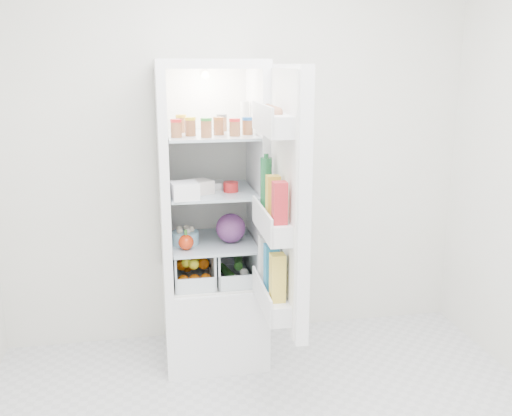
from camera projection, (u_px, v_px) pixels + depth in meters
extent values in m
cube|color=silver|center=(237.00, 141.00, 3.61)|extent=(3.00, 0.02, 2.60)
cube|color=white|center=(214.00, 315.00, 3.56)|extent=(0.60, 0.60, 0.50)
cube|color=white|center=(209.00, 64.00, 3.18)|extent=(0.60, 0.60, 0.05)
cube|color=white|center=(206.00, 170.00, 3.60)|extent=(0.60, 0.05, 1.25)
cube|color=white|center=(164.00, 180.00, 3.29)|extent=(0.05, 0.60, 1.25)
cube|color=white|center=(257.00, 176.00, 3.39)|extent=(0.05, 0.60, 1.25)
cube|color=white|center=(207.00, 170.00, 3.57)|extent=(0.50, 0.01, 1.25)
sphere|color=white|center=(205.00, 75.00, 3.40)|extent=(0.05, 0.05, 0.05)
cube|color=#AABBC7|center=(213.00, 242.00, 3.41)|extent=(0.49, 0.53, 0.01)
cube|color=#AABBC7|center=(212.00, 191.00, 3.33)|extent=(0.49, 0.53, 0.02)
cube|color=#AABBC7|center=(211.00, 135.00, 3.25)|extent=(0.49, 0.53, 0.02)
cylinder|color=#B21919|center=(176.00, 129.00, 3.08)|extent=(0.06, 0.06, 0.08)
cylinder|color=gold|center=(190.00, 128.00, 3.14)|extent=(0.06, 0.06, 0.08)
cylinder|color=#267226|center=(206.00, 129.00, 3.08)|extent=(0.06, 0.06, 0.08)
cylinder|color=brown|center=(219.00, 127.00, 3.19)|extent=(0.06, 0.06, 0.08)
cylinder|color=#B21919|center=(235.00, 128.00, 3.13)|extent=(0.06, 0.06, 0.08)
cylinder|color=#194C8C|center=(248.00, 127.00, 3.20)|extent=(0.06, 0.06, 0.08)
cylinder|color=#BF8C19|center=(181.00, 125.00, 3.30)|extent=(0.06, 0.06, 0.08)
cylinder|color=#4C4C4C|center=(222.00, 124.00, 3.37)|extent=(0.06, 0.06, 0.08)
cylinder|color=silver|center=(245.00, 116.00, 3.36)|extent=(0.06, 0.06, 0.17)
cube|color=white|center=(184.00, 191.00, 3.11)|extent=(0.16, 0.16, 0.09)
cube|color=silver|center=(199.00, 187.00, 3.24)|extent=(0.17, 0.17, 0.08)
cylinder|color=red|center=(231.00, 187.00, 3.28)|extent=(0.10, 0.10, 0.06)
cube|color=#B8B8BC|center=(210.00, 185.00, 3.37)|extent=(0.17, 0.13, 0.04)
sphere|color=#501B47|center=(231.00, 228.00, 3.36)|extent=(0.17, 0.17, 0.17)
sphere|color=red|center=(186.00, 242.00, 3.23)|extent=(0.09, 0.09, 0.09)
cylinder|color=#93C7DB|center=(185.00, 238.00, 3.34)|extent=(0.21, 0.21, 0.07)
sphere|color=#FF650D|center=(183.00, 281.00, 3.31)|extent=(0.07, 0.07, 0.07)
sphere|color=#FF650D|center=(195.00, 280.00, 3.32)|extent=(0.07, 0.07, 0.07)
sphere|color=#FF650D|center=(206.00, 279.00, 3.33)|extent=(0.07, 0.07, 0.07)
sphere|color=#FF650D|center=(182.00, 265.00, 3.41)|extent=(0.07, 0.07, 0.07)
sphere|color=#FF650D|center=(193.00, 264.00, 3.42)|extent=(0.07, 0.07, 0.07)
sphere|color=#FF650D|center=(204.00, 264.00, 3.43)|extent=(0.07, 0.07, 0.07)
sphere|color=#FF650D|center=(187.00, 267.00, 3.54)|extent=(0.07, 0.07, 0.07)
sphere|color=yellow|center=(187.00, 263.00, 3.35)|extent=(0.06, 0.06, 0.06)
sphere|color=yellow|center=(197.00, 256.00, 3.47)|extent=(0.06, 0.06, 0.06)
sphere|color=yellow|center=(194.00, 264.00, 3.32)|extent=(0.06, 0.06, 0.06)
cylinder|color=#234D19|center=(227.00, 272.00, 3.47)|extent=(0.09, 0.21, 0.05)
cylinder|color=#234D19|center=(238.00, 261.00, 3.52)|extent=(0.08, 0.21, 0.05)
sphere|color=white|center=(236.00, 279.00, 3.37)|extent=(0.05, 0.05, 0.05)
sphere|color=white|center=(244.00, 272.00, 3.39)|extent=(0.05, 0.05, 0.05)
cube|color=white|center=(290.00, 199.00, 2.83)|extent=(0.07, 0.60, 1.30)
cube|color=white|center=(283.00, 199.00, 2.82)|extent=(0.02, 0.56, 1.26)
cube|color=white|center=(274.00, 123.00, 2.72)|extent=(0.12, 0.50, 0.10)
cube|color=white|center=(273.00, 224.00, 2.84)|extent=(0.12, 0.50, 0.10)
cube|color=white|center=(272.00, 298.00, 2.94)|extent=(0.12, 0.50, 0.10)
sphere|color=#945E43|center=(278.00, 112.00, 2.59)|extent=(0.05, 0.05, 0.05)
sphere|color=#945E43|center=(274.00, 111.00, 2.67)|extent=(0.05, 0.05, 0.05)
sphere|color=#945E43|center=(271.00, 110.00, 2.74)|extent=(0.05, 0.05, 0.05)
sphere|color=#945E43|center=(268.00, 108.00, 2.82)|extent=(0.05, 0.05, 0.05)
cylinder|color=#18572E|center=(266.00, 182.00, 2.94)|extent=(0.06, 0.06, 0.26)
cube|color=gold|center=(273.00, 196.00, 2.78)|extent=(0.07, 0.07, 0.20)
cube|color=red|center=(280.00, 203.00, 2.63)|extent=(0.07, 0.07, 0.20)
cube|color=white|center=(266.00, 258.00, 3.04)|extent=(0.07, 0.07, 0.24)
cube|color=#278BC4|center=(271.00, 267.00, 2.90)|extent=(0.07, 0.07, 0.24)
cube|color=yellow|center=(278.00, 278.00, 2.76)|extent=(0.07, 0.07, 0.24)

